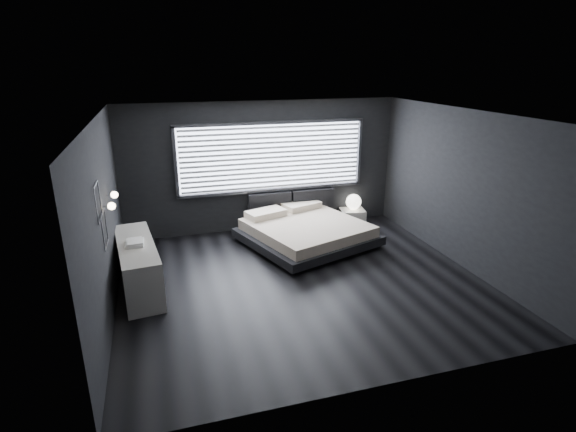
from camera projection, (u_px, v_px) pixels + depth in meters
name	position (u px, v px, depth m)	size (l,w,h in m)	color
room	(303.00, 203.00, 7.23)	(6.04, 6.00, 2.80)	black
window	(272.00, 157.00, 9.65)	(4.14, 0.09, 1.52)	white
headboard	(291.00, 202.00, 10.05)	(1.96, 0.16, 0.52)	black
sconce_near	(111.00, 206.00, 6.43)	(0.18, 0.11, 0.11)	silver
sconce_far	(114.00, 195.00, 6.97)	(0.18, 0.11, 0.11)	silver
wall_art_upper	(98.00, 202.00, 5.78)	(0.01, 0.48, 0.48)	#47474C
wall_art_lower	(104.00, 229.00, 6.16)	(0.01, 0.48, 0.48)	#47474C
bed	(306.00, 231.00, 9.19)	(2.89, 2.82, 0.60)	black
nightstand	(352.00, 216.00, 10.41)	(0.55, 0.46, 0.32)	silver
orb_lamp	(354.00, 202.00, 10.35)	(0.35, 0.35, 0.35)	white
dresser	(138.00, 265.00, 7.35)	(0.79, 2.05, 0.80)	silver
book_stack	(135.00, 243.00, 7.14)	(0.29, 0.37, 0.07)	white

